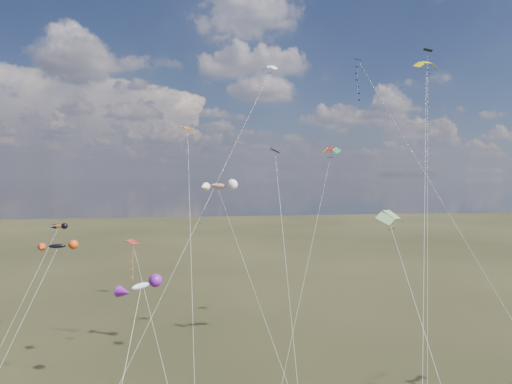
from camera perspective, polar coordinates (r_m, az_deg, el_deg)
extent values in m
cube|color=black|center=(62.10, 20.69, 16.26)|extent=(1.31, 1.34, 0.33)
cylinder|color=silver|center=(50.02, 20.67, -1.11)|extent=(9.75, 18.06, 36.01)
cube|color=#090849|center=(54.79, 12.61, 15.88)|extent=(0.98, 0.95, 0.33)
cylinder|color=silver|center=(45.71, 23.20, -2.84)|extent=(9.71, 22.00, 33.79)
cube|color=black|center=(46.51, 2.40, 5.18)|extent=(0.94, 1.03, 0.46)
cylinder|color=silver|center=(38.92, 4.02, -11.43)|extent=(1.24, 17.39, 23.19)
cube|color=red|center=(44.78, -15.15, -6.01)|extent=(1.36, 1.37, 0.34)
cylinder|color=silver|center=(41.11, -12.43, -17.08)|extent=(4.81, 10.66, 14.44)
cube|color=#D56B09|center=(44.91, -8.55, 7.94)|extent=(1.27, 1.26, 0.28)
cylinder|color=silver|center=(37.99, -8.06, -10.16)|extent=(0.44, 15.16, 25.28)
cylinder|color=silver|center=(38.74, 20.31, -4.31)|extent=(14.29, 25.62, 32.92)
cylinder|color=silver|center=(54.22, -5.98, -0.50)|extent=(19.07, 23.15, 36.47)
cylinder|color=silver|center=(32.13, 21.82, -19.65)|extent=(0.15, 13.01, 17.76)
cylinder|color=silver|center=(46.74, 6.37, -8.77)|extent=(9.25, 13.44, 23.78)
ellipsoid|color=black|center=(48.95, -23.57, -6.20)|extent=(3.35, 1.54, 0.98)
cylinder|color=silver|center=(46.02, -27.94, -15.60)|extent=(4.37, 10.90, 13.78)
ellipsoid|color=#DB561B|center=(64.05, -23.48, -3.95)|extent=(2.57, 2.18, 0.92)
cylinder|color=silver|center=(61.42, -26.67, -10.94)|extent=(4.74, 9.38, 14.12)
ellipsoid|color=silver|center=(28.25, -14.23, -11.33)|extent=(2.45, 2.67, 0.89)
ellipsoid|color=red|center=(51.61, -4.78, 0.75)|extent=(3.99, 2.70, 1.46)
cylinder|color=silver|center=(45.32, -0.26, -11.88)|extent=(5.83, 16.01, 19.48)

